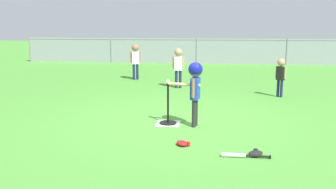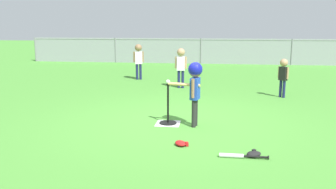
# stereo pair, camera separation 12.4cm
# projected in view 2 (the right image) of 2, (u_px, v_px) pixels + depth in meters

# --- Properties ---
(ground_plane) EXTENTS (60.00, 60.00, 0.00)m
(ground_plane) POSITION_uv_depth(u_px,v_px,m) (178.00, 122.00, 6.73)
(ground_plane) COLOR #478C33
(home_plate) EXTENTS (0.44, 0.44, 0.01)m
(home_plate) POSITION_uv_depth(u_px,v_px,m) (168.00, 123.00, 6.63)
(home_plate) COLOR white
(home_plate) RESTS_ON ground_plane
(batting_tee) EXTENTS (0.32, 0.32, 0.75)m
(batting_tee) POSITION_uv_depth(u_px,v_px,m) (168.00, 117.00, 6.61)
(batting_tee) COLOR black
(batting_tee) RESTS_ON ground_plane
(baseball_on_tee) EXTENTS (0.07, 0.07, 0.07)m
(baseball_on_tee) POSITION_uv_depth(u_px,v_px,m) (168.00, 82.00, 6.48)
(baseball_on_tee) COLOR white
(baseball_on_tee) RESTS_ON batting_tee
(batter_child) EXTENTS (0.63, 0.32, 1.16)m
(batter_child) POSITION_uv_depth(u_px,v_px,m) (195.00, 81.00, 6.30)
(batter_child) COLOR #262626
(batter_child) RESTS_ON ground_plane
(fielder_deep_center) EXTENTS (0.33, 0.23, 1.16)m
(fielder_deep_center) POSITION_uv_depth(u_px,v_px,m) (139.00, 57.00, 11.67)
(fielder_deep_center) COLOR #191E4C
(fielder_deep_center) RESTS_ON ground_plane
(fielder_near_left) EXTENTS (0.34, 0.22, 1.14)m
(fielder_near_left) POSITION_uv_depth(u_px,v_px,m) (181.00, 63.00, 10.14)
(fielder_near_left) COLOR #191E4C
(fielder_near_left) RESTS_ON ground_plane
(fielder_deep_right) EXTENTS (0.22, 0.21, 0.97)m
(fielder_deep_right) POSITION_uv_depth(u_px,v_px,m) (283.00, 73.00, 8.85)
(fielder_deep_right) COLOR #191E4C
(fielder_deep_right) RESTS_ON ground_plane
(spare_bat_silver) EXTENTS (0.67, 0.06, 0.06)m
(spare_bat_silver) POSITION_uv_depth(u_px,v_px,m) (237.00, 156.00, 4.94)
(spare_bat_silver) COLOR silver
(spare_bat_silver) RESTS_ON ground_plane
(glove_by_plate) EXTENTS (0.27, 0.26, 0.07)m
(glove_by_plate) POSITION_uv_depth(u_px,v_px,m) (254.00, 154.00, 5.00)
(glove_by_plate) COLOR black
(glove_by_plate) RESTS_ON ground_plane
(glove_near_bats) EXTENTS (0.25, 0.27, 0.07)m
(glove_near_bats) POSITION_uv_depth(u_px,v_px,m) (181.00, 143.00, 5.44)
(glove_near_bats) COLOR #B21919
(glove_near_bats) RESTS_ON ground_plane
(outfield_fence) EXTENTS (16.06, 0.06, 1.15)m
(outfield_fence) POSITION_uv_depth(u_px,v_px,m) (201.00, 50.00, 16.29)
(outfield_fence) COLOR slate
(outfield_fence) RESTS_ON ground_plane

